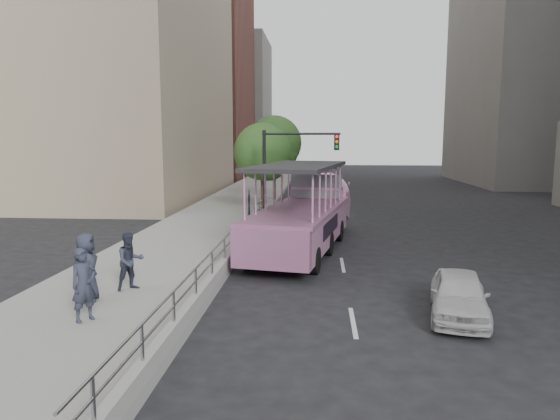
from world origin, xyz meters
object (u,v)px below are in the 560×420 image
object	(u,v)px
duck_boat	(306,216)
parking_sign	(249,213)
pedestrian_far	(87,267)
traffic_signal	(286,162)
street_tree_far	(276,145)
car	(459,295)
pedestrian_mid	(130,261)
pedestrian_near	(84,285)
street_tree_near	(264,154)

from	to	relation	value
duck_boat	parking_sign	xyz separation A→B (m)	(-2.30, -1.41, 0.32)
pedestrian_far	parking_sign	size ratio (longest dim) A/B	0.70
pedestrian_far	traffic_signal	distance (m)	15.06
pedestrian_far	street_tree_far	size ratio (longest dim) A/B	0.29
car	pedestrian_mid	distance (m)	9.28
pedestrian_far	traffic_signal	size ratio (longest dim) A/B	0.36
car	traffic_signal	size ratio (longest dim) A/B	0.69
car	pedestrian_far	world-z (taller)	pedestrian_far
pedestrian_near	street_tree_near	size ratio (longest dim) A/B	0.32
car	street_tree_near	bearing A→B (deg)	124.42
duck_boat	pedestrian_mid	bearing A→B (deg)	-122.95
car	pedestrian_far	xyz separation A→B (m)	(-10.03, -0.34, 0.63)
parking_sign	traffic_signal	xyz separation A→B (m)	(1.06, 6.86, 1.80)
duck_boat	pedestrian_mid	world-z (taller)	duck_boat
traffic_signal	street_tree_near	xyz separation A→B (m)	(-1.60, 3.43, 0.32)
car	traffic_signal	distance (m)	15.19
duck_boat	street_tree_near	world-z (taller)	street_tree_near
car	street_tree_far	size ratio (longest dim) A/B	0.56
pedestrian_near	pedestrian_mid	xyz separation A→B (m)	(0.15, 2.59, -0.05)
pedestrian_mid	street_tree_near	distance (m)	16.87
traffic_signal	street_tree_far	bearing A→B (deg)	98.43
pedestrian_near	traffic_signal	xyz separation A→B (m)	(3.87, 15.69, 2.29)
car	street_tree_far	bearing A→B (deg)	118.58
duck_boat	pedestrian_far	xyz separation A→B (m)	(-5.74, -8.74, -0.14)
street_tree_near	street_tree_far	bearing A→B (deg)	88.09
duck_boat	car	distance (m)	9.46
duck_boat	pedestrian_far	size ratio (longest dim) A/B	6.11
pedestrian_near	pedestrian_mid	distance (m)	2.60
pedestrian_far	street_tree_far	bearing A→B (deg)	-19.39
duck_boat	pedestrian_far	distance (m)	10.46
pedestrian_far	parking_sign	world-z (taller)	parking_sign
duck_boat	street_tree_near	distance (m)	9.64
parking_sign	street_tree_near	distance (m)	10.52
street_tree_near	street_tree_far	xyz separation A→B (m)	(0.20, 6.00, 0.49)
pedestrian_mid	traffic_signal	distance (m)	13.81
traffic_signal	street_tree_near	bearing A→B (deg)	114.98
car	street_tree_near	xyz separation A→B (m)	(-7.12, 17.28, 3.21)
traffic_signal	parking_sign	bearing A→B (deg)	-98.80
pedestrian_far	duck_boat	bearing A→B (deg)	-45.21
pedestrian_mid	parking_sign	xyz separation A→B (m)	(2.65, 6.23, 0.54)
duck_boat	street_tree_near	size ratio (longest dim) A/B	2.00
street_tree_far	pedestrian_near	bearing A→B (deg)	-95.62
parking_sign	traffic_signal	size ratio (longest dim) A/B	0.52
car	street_tree_far	xyz separation A→B (m)	(-6.92, 23.28, 3.70)
street_tree_far	pedestrian_mid	bearing A→B (deg)	-95.88
pedestrian_far	car	bearing A→B (deg)	-99.94
parking_sign	street_tree_near	xyz separation A→B (m)	(-0.53, 10.29, 2.12)
duck_boat	parking_sign	size ratio (longest dim) A/B	4.26
duck_boat	traffic_signal	xyz separation A→B (m)	(-1.24, 5.45, 2.12)
pedestrian_far	street_tree_near	size ratio (longest dim) A/B	0.33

